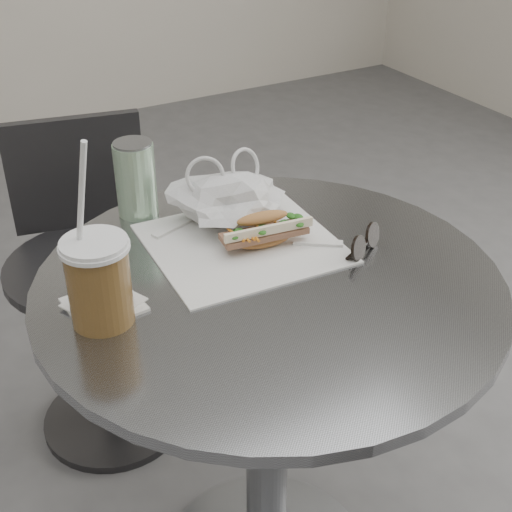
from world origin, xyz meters
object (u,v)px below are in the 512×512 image
iced_coffee (99,280)px  banh_mi (264,230)px  chair_far (98,305)px  sunglasses (364,243)px  cafe_table (267,404)px  drink_can (136,179)px

iced_coffee → banh_mi: bearing=12.1°
chair_far → iced_coffee: size_ratio=2.69×
sunglasses → chair_far: bearing=88.8°
chair_far → iced_coffee: iced_coffee is taller
banh_mi → chair_far: bearing=114.4°
chair_far → sunglasses: (0.31, -0.62, 0.41)m
cafe_table → chair_far: 0.64m
chair_far → banh_mi: (0.17, -0.52, 0.42)m
iced_coffee → drink_can: iced_coffee is taller
cafe_table → drink_can: drink_can is taller
iced_coffee → drink_can: 0.34m
banh_mi → sunglasses: size_ratio=2.03×
chair_far → banh_mi: 0.69m
chair_far → banh_mi: banh_mi is taller
chair_far → iced_coffee: bearing=87.7°
iced_coffee → sunglasses: (0.45, -0.03, -0.05)m
cafe_table → banh_mi: size_ratio=3.93×
chair_far → drink_can: drink_can is taller
banh_mi → iced_coffee: iced_coffee is taller
sunglasses → drink_can: (-0.28, 0.32, 0.05)m
iced_coffee → sunglasses: 0.46m
cafe_table → drink_can: (-0.10, 0.31, 0.34)m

